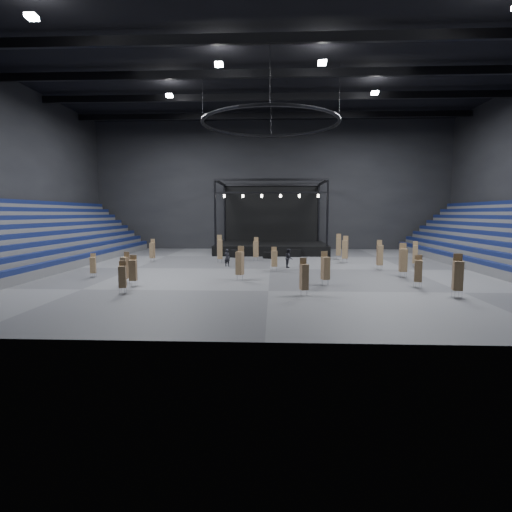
{
  "coord_description": "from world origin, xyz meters",
  "views": [
    {
      "loc": [
        0.32,
        -36.25,
        5.06
      ],
      "look_at": [
        -1.19,
        -2.0,
        1.4
      ],
      "focal_mm": 28.0,
      "sensor_mm": 36.0,
      "label": 1
    }
  ],
  "objects_px": {
    "chair_stack_0": "(345,249)",
    "chair_stack_16": "(415,254)",
    "flight_case_right": "(295,253)",
    "chair_stack_6": "(240,263)",
    "chair_stack_8": "(304,276)",
    "flight_case_mid": "(268,255)",
    "chair_stack_15": "(256,249)",
    "chair_stack_7": "(380,255)",
    "chair_stack_2": "(458,275)",
    "chair_stack_9": "(220,249)",
    "chair_stack_11": "(274,258)",
    "chair_stack_1": "(122,276)",
    "crew_member": "(289,258)",
    "chair_stack_12": "(93,265)",
    "chair_stack_17": "(133,270)",
    "chair_stack_10": "(418,270)",
    "man_center": "(227,258)",
    "chair_stack_14": "(152,250)",
    "flight_case_left": "(236,254)",
    "chair_stack_4": "(403,260)",
    "stage": "(271,241)",
    "chair_stack_5": "(125,267)",
    "chair_stack_3": "(339,246)",
    "chair_stack_13": "(325,268)"
  },
  "relations": [
    {
      "from": "flight_case_left",
      "to": "crew_member",
      "type": "xyz_separation_m",
      "value": [
        5.77,
        -8.41,
        0.46
      ]
    },
    {
      "from": "stage",
      "to": "chair_stack_6",
      "type": "height_order",
      "value": "stage"
    },
    {
      "from": "flight_case_right",
      "to": "chair_stack_12",
      "type": "xyz_separation_m",
      "value": [
        -16.87,
        -15.84,
        0.58
      ]
    },
    {
      "from": "chair_stack_6",
      "to": "chair_stack_8",
      "type": "bearing_deg",
      "value": -30.81
    },
    {
      "from": "chair_stack_5",
      "to": "chair_stack_3",
      "type": "bearing_deg",
      "value": 64.87
    },
    {
      "from": "flight_case_mid",
      "to": "chair_stack_2",
      "type": "xyz_separation_m",
      "value": [
        11.73,
        -20.56,
        1.02
      ]
    },
    {
      "from": "chair_stack_8",
      "to": "man_center",
      "type": "bearing_deg",
      "value": 96.96
    },
    {
      "from": "chair_stack_0",
      "to": "chair_stack_16",
      "type": "xyz_separation_m",
      "value": [
        6.02,
        -3.09,
        -0.18
      ]
    },
    {
      "from": "flight_case_mid",
      "to": "chair_stack_12",
      "type": "distance_m",
      "value": 19.63
    },
    {
      "from": "chair_stack_6",
      "to": "chair_stack_7",
      "type": "xyz_separation_m",
      "value": [
        12.16,
        6.31,
        0.01
      ]
    },
    {
      "from": "chair_stack_7",
      "to": "flight_case_mid",
      "type": "bearing_deg",
      "value": 136.39
    },
    {
      "from": "chair_stack_4",
      "to": "chair_stack_7",
      "type": "bearing_deg",
      "value": 100.82
    },
    {
      "from": "chair_stack_16",
      "to": "chair_stack_17",
      "type": "relative_size",
      "value": 1.13
    },
    {
      "from": "chair_stack_6",
      "to": "chair_stack_10",
      "type": "xyz_separation_m",
      "value": [
        12.46,
        -2.53,
        -0.15
      ]
    },
    {
      "from": "chair_stack_11",
      "to": "chair_stack_2",
      "type": "bearing_deg",
      "value": -52.39
    },
    {
      "from": "chair_stack_16",
      "to": "man_center",
      "type": "distance_m",
      "value": 17.84
    },
    {
      "from": "chair_stack_5",
      "to": "chair_stack_13",
      "type": "xyz_separation_m",
      "value": [
        14.3,
        0.14,
        0.04
      ]
    },
    {
      "from": "chair_stack_9",
      "to": "chair_stack_4",
      "type": "bearing_deg",
      "value": -43.78
    },
    {
      "from": "stage",
      "to": "chair_stack_15",
      "type": "relative_size",
      "value": 5.54
    },
    {
      "from": "chair_stack_5",
      "to": "chair_stack_17",
      "type": "bearing_deg",
      "value": -21.33
    },
    {
      "from": "chair_stack_9",
      "to": "man_center",
      "type": "xyz_separation_m",
      "value": [
        1.08,
        -2.7,
        -0.61
      ]
    },
    {
      "from": "chair_stack_11",
      "to": "chair_stack_9",
      "type": "bearing_deg",
      "value": 126.2
    },
    {
      "from": "stage",
      "to": "flight_case_left",
      "type": "distance_m",
      "value": 8.01
    },
    {
      "from": "stage",
      "to": "chair_stack_2",
      "type": "relative_size",
      "value": 5.27
    },
    {
      "from": "flight_case_right",
      "to": "chair_stack_16",
      "type": "bearing_deg",
      "value": -38.2
    },
    {
      "from": "chair_stack_2",
      "to": "chair_stack_6",
      "type": "bearing_deg",
      "value": 168.31
    },
    {
      "from": "flight_case_right",
      "to": "chair_stack_0",
      "type": "xyz_separation_m",
      "value": [
        4.81,
        -5.43,
        1.0
      ]
    },
    {
      "from": "chair_stack_2",
      "to": "chair_stack_7",
      "type": "height_order",
      "value": "chair_stack_7"
    },
    {
      "from": "flight_case_mid",
      "to": "chair_stack_8",
      "type": "xyz_separation_m",
      "value": [
        2.51,
        -20.46,
        0.85
      ]
    },
    {
      "from": "chair_stack_0",
      "to": "chair_stack_12",
      "type": "relative_size",
      "value": 1.45
    },
    {
      "from": "chair_stack_7",
      "to": "crew_member",
      "type": "bearing_deg",
      "value": 169.83
    },
    {
      "from": "chair_stack_9",
      "to": "chair_stack_11",
      "type": "distance_m",
      "value": 7.99
    },
    {
      "from": "flight_case_right",
      "to": "chair_stack_13",
      "type": "bearing_deg",
      "value": -86.56
    },
    {
      "from": "flight_case_right",
      "to": "chair_stack_10",
      "type": "height_order",
      "value": "chair_stack_10"
    },
    {
      "from": "chair_stack_10",
      "to": "man_center",
      "type": "height_order",
      "value": "chair_stack_10"
    },
    {
      "from": "flight_case_right",
      "to": "chair_stack_14",
      "type": "bearing_deg",
      "value": -160.63
    },
    {
      "from": "flight_case_left",
      "to": "chair_stack_4",
      "type": "height_order",
      "value": "chair_stack_4"
    },
    {
      "from": "chair_stack_5",
      "to": "chair_stack_7",
      "type": "xyz_separation_m",
      "value": [
        20.25,
        8.38,
        0.14
      ]
    },
    {
      "from": "chair_stack_4",
      "to": "chair_stack_16",
      "type": "xyz_separation_m",
      "value": [
        3.09,
        6.19,
        -0.16
      ]
    },
    {
      "from": "chair_stack_8",
      "to": "chair_stack_9",
      "type": "height_order",
      "value": "chair_stack_9"
    },
    {
      "from": "chair_stack_2",
      "to": "chair_stack_12",
      "type": "height_order",
      "value": "chair_stack_2"
    },
    {
      "from": "chair_stack_9",
      "to": "chair_stack_14",
      "type": "distance_m",
      "value": 7.25
    },
    {
      "from": "crew_member",
      "to": "flight_case_right",
      "type": "bearing_deg",
      "value": -0.75
    },
    {
      "from": "chair_stack_6",
      "to": "chair_stack_11",
      "type": "relative_size",
      "value": 1.22
    },
    {
      "from": "flight_case_mid",
      "to": "chair_stack_15",
      "type": "relative_size",
      "value": 0.42
    },
    {
      "from": "chair_stack_1",
      "to": "crew_member",
      "type": "xyz_separation_m",
      "value": [
        11.02,
        12.59,
        -0.19
      ]
    },
    {
      "from": "flight_case_mid",
      "to": "chair_stack_14",
      "type": "relative_size",
      "value": 0.45
    },
    {
      "from": "chair_stack_6",
      "to": "chair_stack_15",
      "type": "xyz_separation_m",
      "value": [
        0.66,
        12.59,
        -0.04
      ]
    },
    {
      "from": "flight_case_right",
      "to": "chair_stack_8",
      "type": "bearing_deg",
      "value": -91.71
    },
    {
      "from": "flight_case_right",
      "to": "chair_stack_17",
      "type": "bearing_deg",
      "value": -122.29
    }
  ]
}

